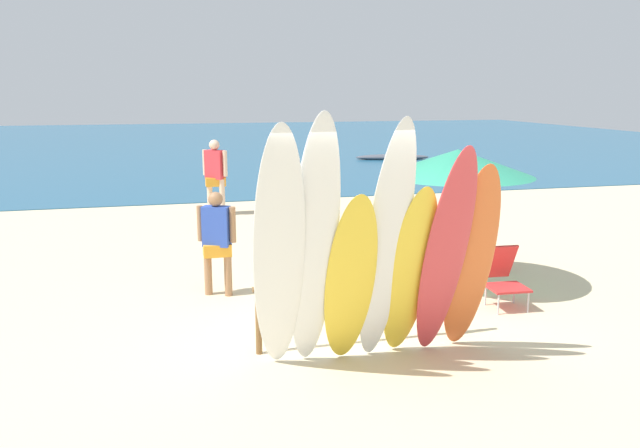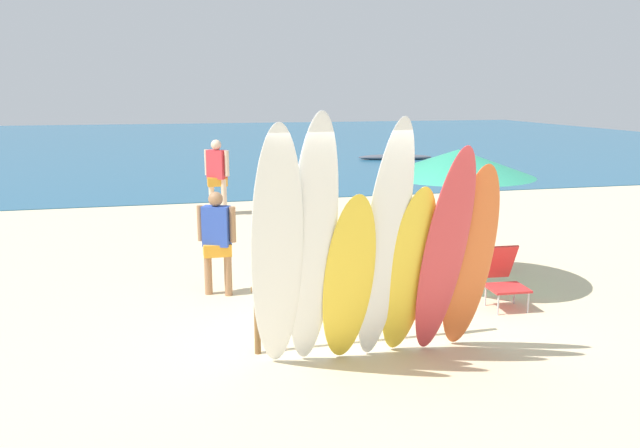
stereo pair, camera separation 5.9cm
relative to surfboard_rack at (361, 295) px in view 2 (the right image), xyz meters
The scene contains 16 objects.
ground 14.01m from the surfboard_rack, 90.00° to the left, with size 60.00×60.00×0.00m, color beige.
ocean_water 29.81m from the surfboard_rack, 90.00° to the left, with size 60.00×40.00×0.02m, color #235B7F.
surfboard_rack is the anchor object (origin of this frame).
surfboard_white_0 1.47m from the surfboard_rack, 146.68° to the right, with size 0.50×0.07×2.75m, color white.
surfboard_white_1 1.27m from the surfboard_rack, 135.98° to the right, with size 0.47×0.08×2.83m, color white.
surfboard_yellow_2 0.79m from the surfboard_rack, 117.79° to the right, with size 0.53×0.06×2.00m, color yellow.
surfboard_white_3 0.99m from the surfboard_rack, 87.22° to the right, with size 0.47×0.06×2.73m, color white.
surfboard_yellow_4 0.75m from the surfboard_rack, 57.26° to the right, with size 0.52×0.08×2.03m, color yellow.
surfboard_red_5 1.13m from the surfboard_rack, 43.44° to the right, with size 0.49×0.08×2.45m, color #D13D42.
surfboard_orange_6 1.28m from the surfboard_rack, 27.29° to the right, with size 0.53×0.06×2.22m, color orange.
beachgoer_by_water 2.62m from the surfboard_rack, 123.36° to the left, with size 0.52×0.33×1.49m.
beachgoer_strolling 8.24m from the surfboard_rack, 96.60° to the left, with size 0.53×0.46×1.75m.
beach_chair_red 2.40m from the surfboard_rack, 20.43° to the left, with size 0.54×0.73×0.81m.
beach_chair_blue 3.98m from the surfboard_rack, 43.41° to the left, with size 0.60×0.78×0.81m.
beach_umbrella 2.90m from the surfboard_rack, 41.27° to the left, with size 2.17×2.17×2.04m.
distant_boat 19.73m from the surfboard_rack, 68.57° to the left, with size 3.13×1.17×0.25m.
Camera 2 is at (-2.06, -6.54, 2.86)m, focal length 35.55 mm.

